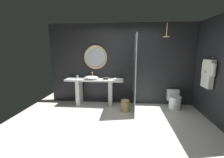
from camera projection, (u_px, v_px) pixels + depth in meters
name	position (u px, v px, depth m)	size (l,w,h in m)	color
ground_plane	(118.00, 132.00, 3.33)	(5.76, 5.76, 0.00)	silver
back_wall_panel	(122.00, 64.00, 4.92)	(4.80, 0.10, 2.60)	#232326
side_wall_right	(218.00, 70.00, 3.59)	(0.10, 2.47, 2.60)	#232326
vanity_counter	(95.00, 88.00, 4.84)	(1.84, 0.50, 0.86)	silver
vessel_sink	(91.00, 78.00, 4.74)	(0.45, 0.37, 0.21)	white
tumbler_cup	(77.00, 77.00, 4.82)	(0.06, 0.06, 0.11)	silver
tissue_box	(106.00, 78.00, 4.70)	(0.14, 0.14, 0.06)	#3D3323
round_wall_mirror	(96.00, 57.00, 4.87)	(0.77, 0.07, 0.77)	tan
shower_glass_panel	(134.00, 74.00, 4.29)	(0.02, 1.21, 2.19)	silver
rain_shower_head	(166.00, 35.00, 4.14)	(0.18, 0.18, 0.38)	tan
hanging_bathrobe	(208.00, 73.00, 3.79)	(0.20, 0.54, 0.79)	tan
toilet	(174.00, 100.00, 4.62)	(0.37, 0.52, 0.54)	white
waste_bin	(125.00, 105.00, 4.41)	(0.25, 0.25, 0.36)	tan
folded_hand_towel	(118.00, 79.00, 4.56)	(0.27, 0.15, 0.06)	silver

